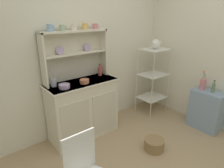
% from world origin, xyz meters
% --- Properties ---
extents(wall_back, '(3.84, 0.05, 2.50)m').
position_xyz_m(wall_back, '(0.00, 1.62, 1.25)').
color(wall_back, silver).
rests_on(wall_back, ground).
extents(hutch_cabinet, '(1.03, 0.45, 0.87)m').
position_xyz_m(hutch_cabinet, '(-0.19, 1.37, 0.45)').
color(hutch_cabinet, silver).
rests_on(hutch_cabinet, ground).
extents(hutch_shelf_unit, '(0.96, 0.18, 0.70)m').
position_xyz_m(hutch_shelf_unit, '(-0.19, 1.53, 1.27)').
color(hutch_shelf_unit, beige).
rests_on(hutch_shelf_unit, hutch_cabinet).
extents(bakers_rack, '(0.48, 0.39, 1.20)m').
position_xyz_m(bakers_rack, '(1.21, 1.23, 0.75)').
color(bakers_rack, silver).
rests_on(bakers_rack, ground).
extents(side_shelf_blue, '(0.28, 0.48, 0.64)m').
position_xyz_m(side_shelf_blue, '(1.44, 0.30, 0.32)').
color(side_shelf_blue, '#849EBC').
rests_on(side_shelf_blue, ground).
extents(floor_basket, '(0.27, 0.27, 0.15)m').
position_xyz_m(floor_basket, '(0.37, 0.45, 0.08)').
color(floor_basket, '#93754C').
rests_on(floor_basket, ground).
extents(cup_sky_0, '(0.10, 0.08, 0.09)m').
position_xyz_m(cup_sky_0, '(-0.52, 1.49, 1.61)').
color(cup_sky_0, '#8EB2D1').
rests_on(cup_sky_0, hutch_shelf_unit).
extents(cup_sage_1, '(0.09, 0.07, 0.08)m').
position_xyz_m(cup_sage_1, '(-0.36, 1.49, 1.61)').
color(cup_sage_1, '#9EB78E').
rests_on(cup_sage_1, hutch_shelf_unit).
extents(cup_cream_2, '(0.09, 0.08, 0.08)m').
position_xyz_m(cup_cream_2, '(-0.19, 1.49, 1.61)').
color(cup_cream_2, silver).
rests_on(cup_cream_2, hutch_shelf_unit).
extents(cup_gold_3, '(0.09, 0.08, 0.09)m').
position_xyz_m(cup_gold_3, '(-0.02, 1.49, 1.61)').
color(cup_gold_3, '#DBB760').
rests_on(cup_gold_3, hutch_shelf_unit).
extents(cup_rose_4, '(0.09, 0.07, 0.08)m').
position_xyz_m(cup_rose_4, '(0.15, 1.49, 1.60)').
color(cup_rose_4, '#D17A84').
rests_on(cup_rose_4, hutch_shelf_unit).
extents(bowl_mixing_large, '(0.14, 0.14, 0.05)m').
position_xyz_m(bowl_mixing_large, '(-0.49, 1.29, 0.89)').
color(bowl_mixing_large, '#B79ECC').
rests_on(bowl_mixing_large, hutch_cabinet).
extents(bowl_floral_medium, '(0.13, 0.13, 0.05)m').
position_xyz_m(bowl_floral_medium, '(-0.19, 1.29, 0.90)').
color(bowl_floral_medium, '#C67556').
rests_on(bowl_floral_medium, hutch_cabinet).
extents(jam_bottle, '(0.06, 0.06, 0.18)m').
position_xyz_m(jam_bottle, '(0.19, 1.45, 0.94)').
color(jam_bottle, '#B74C47').
rests_on(jam_bottle, hutch_cabinet).
extents(utensil_jar, '(0.08, 0.08, 0.25)m').
position_xyz_m(utensil_jar, '(-0.57, 1.45, 0.93)').
color(utensil_jar, '#B2B7C6').
rests_on(utensil_jar, hutch_cabinet).
extents(porcelain_teapot, '(0.26, 0.16, 0.19)m').
position_xyz_m(porcelain_teapot, '(1.21, 1.23, 1.28)').
color(porcelain_teapot, white).
rests_on(porcelain_teapot, bakers_rack).
extents(flower_vase, '(0.09, 0.09, 0.32)m').
position_xyz_m(flower_vase, '(1.44, 0.42, 0.74)').
color(flower_vase, '#D17A84').
rests_on(flower_vase, side_shelf_blue).
extents(oil_bottle, '(0.05, 0.05, 0.20)m').
position_xyz_m(oil_bottle, '(1.44, 0.25, 0.72)').
color(oil_bottle, '#6B8C60').
rests_on(oil_bottle, side_shelf_blue).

